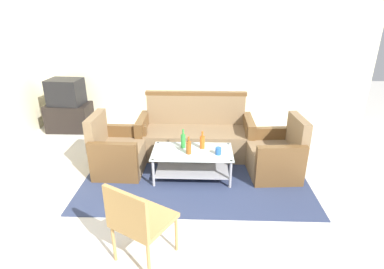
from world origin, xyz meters
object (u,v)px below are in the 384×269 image
at_px(armchair_right, 276,156).
at_px(bottle_green, 183,141).
at_px(bottle_orange, 202,142).
at_px(wicker_chair, 137,218).
at_px(tv_stand, 70,117).
at_px(coffee_table, 192,160).
at_px(bottle_brown, 189,147).
at_px(armchair_left, 118,153).
at_px(television, 66,92).
at_px(cup, 218,151).
at_px(couch, 195,135).

bearing_deg(armchair_right, bottle_green, 86.61).
xyz_separation_m(bottle_orange, wicker_chair, (-0.58, -1.67, -0.01)).
bearing_deg(tv_stand, armchair_right, -23.84).
bearing_deg(coffee_table, bottle_brown, -123.59).
distance_m(armchair_left, bottle_orange, 1.24).
height_order(television, wicker_chair, television).
height_order(armchair_right, tv_stand, armchair_right).
relative_size(armchair_left, coffee_table, 0.77).
height_order(cup, television, television).
bearing_deg(television, bottle_green, 149.92).
relative_size(bottle_green, wicker_chair, 0.33).
xyz_separation_m(bottle_brown, cup, (0.40, -0.01, -0.04)).
bearing_deg(wicker_chair, tv_stand, 151.20).
distance_m(couch, armchair_right, 1.32).
height_order(bottle_green, bottle_brown, bottle_green).
bearing_deg(bottle_green, wicker_chair, -100.48).
bearing_deg(television, armchair_right, 161.25).
bearing_deg(wicker_chair, bottle_green, 109.74).
relative_size(armchair_right, coffee_table, 0.77).
relative_size(bottle_green, television, 0.44).
bearing_deg(tv_stand, bottle_green, -35.16).
bearing_deg(armchair_left, bottle_orange, 88.33).
xyz_separation_m(coffee_table, television, (-2.43, 1.73, 0.49)).
xyz_separation_m(cup, wicker_chair, (-0.79, -1.49, 0.03)).
distance_m(cup, television, 3.33).
xyz_separation_m(bottle_green, cup, (0.48, -0.20, -0.06)).
height_order(couch, wicker_chair, couch).
bearing_deg(couch, bottle_brown, 85.61).
distance_m(bottle_brown, television, 3.00).
bearing_deg(bottle_brown, bottle_green, 114.19).
bearing_deg(armchair_left, bottle_brown, 78.34).
relative_size(bottle_green, cup, 2.78).
distance_m(coffee_table, bottle_brown, 0.25).
relative_size(couch, coffee_table, 1.64).
xyz_separation_m(armchair_right, bottle_brown, (-1.23, -0.21, 0.22)).
height_order(bottle_orange, television, television).
bearing_deg(tv_stand, cup, -33.18).
relative_size(couch, cup, 18.03).
height_order(bottle_green, bottle_orange, bottle_green).
xyz_separation_m(armchair_right, bottle_green, (-1.31, -0.02, 0.23)).
relative_size(couch, bottle_brown, 7.30).
distance_m(bottle_green, television, 2.82).
xyz_separation_m(couch, wicker_chair, (-0.47, -2.36, 0.18)).
xyz_separation_m(armchair_right, bottle_orange, (-1.04, -0.04, 0.22)).
distance_m(bottle_orange, tv_stand, 3.05).
relative_size(armchair_left, bottle_green, 3.06).
distance_m(bottle_brown, wicker_chair, 1.55).
bearing_deg(television, armchair_left, 135.63).
xyz_separation_m(bottle_green, television, (-2.29, 1.62, 0.24)).
relative_size(cup, television, 0.16).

